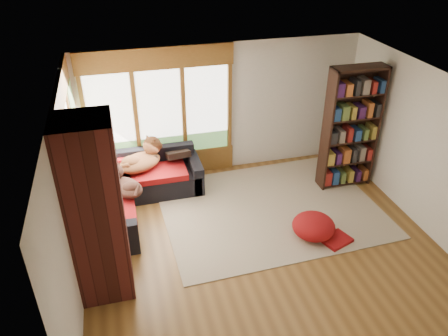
{
  "coord_description": "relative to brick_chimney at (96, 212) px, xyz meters",
  "views": [
    {
      "loc": [
        -1.96,
        -5.15,
        4.62
      ],
      "look_at": [
        -0.38,
        0.89,
        0.95
      ],
      "focal_mm": 35.0,
      "sensor_mm": 36.0,
      "label": 1
    }
  ],
  "objects": [
    {
      "name": "floor",
      "position": [
        2.4,
        0.35,
        -1.3
      ],
      "size": [
        5.5,
        5.5,
        0.0
      ],
      "primitive_type": "plane",
      "color": "brown",
      "rests_on": "ground"
    },
    {
      "name": "ceiling",
      "position": [
        2.4,
        0.35,
        1.3
      ],
      "size": [
        5.5,
        5.5,
        0.0
      ],
      "primitive_type": "plane",
      "color": "white"
    },
    {
      "name": "wall_back",
      "position": [
        2.4,
        2.85,
        0.0
      ],
      "size": [
        5.5,
        0.04,
        2.6
      ],
      "primitive_type": "cube",
      "color": "silver",
      "rests_on": "ground"
    },
    {
      "name": "wall_front",
      "position": [
        2.4,
        -2.15,
        0.0
      ],
      "size": [
        5.5,
        0.04,
        2.6
      ],
      "primitive_type": "cube",
      "color": "silver",
      "rests_on": "ground"
    },
    {
      "name": "wall_left",
      "position": [
        -0.35,
        0.35,
        0.0
      ],
      "size": [
        0.04,
        5.0,
        2.6
      ],
      "primitive_type": "cube",
      "color": "silver",
      "rests_on": "ground"
    },
    {
      "name": "wall_right",
      "position": [
        5.15,
        0.35,
        0.0
      ],
      "size": [
        0.04,
        5.0,
        2.6
      ],
      "primitive_type": "cube",
      "color": "silver",
      "rests_on": "ground"
    },
    {
      "name": "windows_back",
      "position": [
        1.2,
        2.82,
        0.05
      ],
      "size": [
        2.82,
        0.1,
        1.9
      ],
      "color": "brown",
      "rests_on": "wall_back"
    },
    {
      "name": "windows_left",
      "position": [
        -0.32,
        1.55,
        0.05
      ],
      "size": [
        0.1,
        2.62,
        1.9
      ],
      "color": "brown",
      "rests_on": "wall_left"
    },
    {
      "name": "roller_blind",
      "position": [
        -0.29,
        2.38,
        0.45
      ],
      "size": [
        0.03,
        0.72,
        0.9
      ],
      "primitive_type": "cube",
      "color": "#628756",
      "rests_on": "wall_left"
    },
    {
      "name": "brick_chimney",
      "position": [
        0.0,
        0.0,
        0.0
      ],
      "size": [
        0.7,
        0.7,
        2.6
      ],
      "primitive_type": "cube",
      "color": "#471914",
      "rests_on": "ground"
    },
    {
      "name": "sectional_sofa",
      "position": [
        0.45,
        2.05,
        -1.0
      ],
      "size": [
        2.2,
        2.2,
        0.8
      ],
      "rotation": [
        0.0,
        0.0,
        -0.02
      ],
      "color": "black",
      "rests_on": "ground"
    },
    {
      "name": "area_rug",
      "position": [
        2.87,
        1.2,
        -1.29
      ],
      "size": [
        3.88,
        3.02,
        0.01
      ],
      "primitive_type": "cube",
      "rotation": [
        0.0,
        0.0,
        0.03
      ],
      "color": "beige",
      "rests_on": "ground"
    },
    {
      "name": "bookshelf",
      "position": [
        4.54,
        1.64,
        -0.12
      ],
      "size": [
        1.01,
        0.34,
        2.35
      ],
      "color": "black",
      "rests_on": "ground"
    },
    {
      "name": "pouf",
      "position": [
        3.29,
        0.3,
        -1.1
      ],
      "size": [
        0.88,
        0.88,
        0.38
      ],
      "primitive_type": "ellipsoid",
      "rotation": [
        0.0,
        0.0,
        -0.31
      ],
      "color": "#9F1010",
      "rests_on": "area_rug"
    },
    {
      "name": "dog_tan",
      "position": [
        0.77,
        2.35,
        -0.52
      ],
      "size": [
        0.99,
        0.89,
        0.48
      ],
      "rotation": [
        0.0,
        0.0,
        0.53
      ],
      "color": "brown",
      "rests_on": "sectional_sofa"
    },
    {
      "name": "dog_brindle",
      "position": [
        0.37,
        1.61,
        -0.56
      ],
      "size": [
        0.77,
        0.83,
        0.41
      ],
      "rotation": [
        0.0,
        0.0,
        2.16
      ],
      "color": "black",
      "rests_on": "sectional_sofa"
    },
    {
      "name": "throw_pillows",
      "position": [
        0.48,
        2.2,
        -0.53
      ],
      "size": [
        1.98,
        1.68,
        0.45
      ],
      "color": "black",
      "rests_on": "sectional_sofa"
    }
  ]
}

